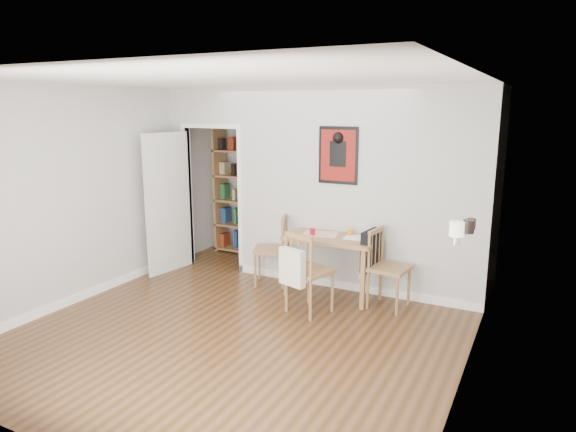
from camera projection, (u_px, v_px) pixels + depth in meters
The scene contains 15 objects.
ground at pixel (259, 319), 5.80m from camera, with size 5.20×5.20×0.00m, color brown.
room_shell at pixel (316, 189), 6.65m from camera, with size 5.20×5.20×5.20m.
dining_table at pixel (333, 243), 6.42m from camera, with size 1.13×0.72×0.77m.
chair_left at pixel (270, 250), 6.86m from camera, with size 0.61×0.61×0.93m.
chair_right at pixel (387, 268), 6.04m from camera, with size 0.59×0.53×0.95m.
chair_front at pixel (309, 272), 5.89m from camera, with size 0.61×0.65×0.97m.
bookshelf at pixel (242, 189), 8.26m from camera, with size 0.89×0.36×2.12m.
fireplace at pixel (465, 291), 4.93m from camera, with size 0.45×1.25×1.16m.
red_glass at pixel (312, 232), 6.42m from camera, with size 0.07×0.07×0.09m, color maroon.
orange_fruit at pixel (350, 233), 6.38m from camera, with size 0.08×0.08×0.08m, color orange.
placemat at pixel (320, 234), 6.48m from camera, with size 0.44×0.33×0.00m, color beige.
notebook at pixel (358, 238), 6.27m from camera, with size 0.31×0.23×0.02m, color silver.
mantel_lamp at pixel (457, 230), 4.50m from camera, with size 0.13×0.13×0.20m.
ceramic_jar_a at pixel (469, 227), 4.91m from camera, with size 0.11×0.11×0.13m, color black.
ceramic_jar_b at pixel (471, 224), 5.07m from camera, with size 0.09×0.09×0.11m, color black.
Camera 1 is at (2.76, -4.68, 2.35)m, focal length 32.00 mm.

